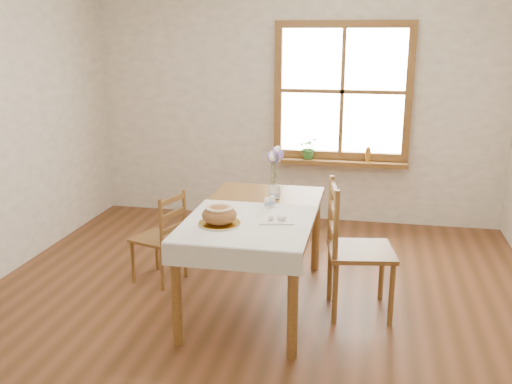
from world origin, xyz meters
TOP-DOWN VIEW (x-y plane):
  - ground at (0.00, 0.00)m, footprint 5.00×5.00m
  - room_walls at (0.00, 0.00)m, footprint 4.60×5.10m
  - window at (0.50, 2.47)m, footprint 1.46×0.08m
  - window_sill at (0.50, 2.40)m, footprint 1.46×0.20m
  - dining_table at (0.00, 0.30)m, footprint 0.90×1.60m
  - table_linen at (0.00, -0.00)m, footprint 0.91×0.99m
  - chair_left at (-0.89, 0.54)m, footprint 0.48×0.47m
  - chair_right at (0.80, 0.30)m, footprint 0.57×0.55m
  - bread_plate at (-0.18, -0.09)m, footprint 0.33×0.33m
  - bread_loaf at (-0.18, -0.09)m, footprint 0.25×0.25m
  - egg_napkin at (0.19, 0.08)m, footprint 0.28×0.25m
  - eggs at (0.19, 0.08)m, footprint 0.22×0.20m
  - salt_shaker at (0.07, 0.36)m, footprint 0.05×0.05m
  - pepper_shaker at (0.11, 0.39)m, footprint 0.06×0.06m
  - flower_vase at (0.08, 0.66)m, footprint 0.11×0.11m
  - lavender_bouquet at (0.08, 0.66)m, footprint 0.17×0.17m
  - potted_plant at (0.17, 2.40)m, footprint 0.23×0.26m
  - amber_bottle at (0.80, 2.40)m, footprint 0.07×0.07m

SIDE VIEW (x-z plane):
  - ground at x=0.00m, z-range 0.00..0.00m
  - chair_left at x=-0.89m, z-range 0.00..0.79m
  - chair_right at x=0.80m, z-range 0.00..1.01m
  - dining_table at x=0.00m, z-range 0.29..1.04m
  - window_sill at x=0.50m, z-range 0.66..0.71m
  - table_linen at x=0.00m, z-range 0.75..0.76m
  - egg_napkin at x=0.19m, z-range 0.76..0.77m
  - bread_plate at x=-0.18m, z-range 0.76..0.78m
  - eggs at x=0.19m, z-range 0.77..0.81m
  - amber_bottle at x=0.80m, z-range 0.71..0.88m
  - flower_vase at x=0.08m, z-range 0.75..0.85m
  - salt_shaker at x=0.07m, z-range 0.76..0.85m
  - pepper_shaker at x=0.11m, z-range 0.76..0.86m
  - potted_plant at x=0.17m, z-range 0.71..0.91m
  - bread_loaf at x=-0.18m, z-range 0.78..0.91m
  - lavender_bouquet at x=0.08m, z-range 0.85..1.17m
  - window at x=0.50m, z-range 0.72..2.18m
  - room_walls at x=0.00m, z-range 0.38..3.03m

